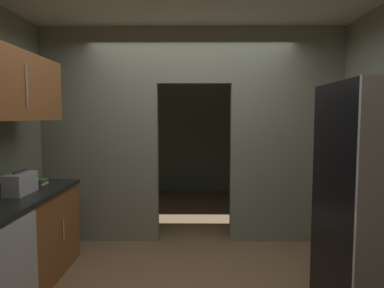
% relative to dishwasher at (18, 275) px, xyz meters
% --- Properties ---
extents(kitchen_partition, '(3.77, 0.12, 2.69)m').
position_rel_dishwasher_xyz_m(kitchen_partition, '(1.26, 1.84, 1.01)').
color(kitchen_partition, gray).
rests_on(kitchen_partition, ground).
extents(adjoining_room_shell, '(3.77, 2.95, 2.69)m').
position_rel_dishwasher_xyz_m(adjoining_room_shell, '(1.27, 3.86, 0.93)').
color(adjoining_room_shell, slate).
rests_on(adjoining_room_shell, ground).
extents(lower_cabinet_run, '(0.63, 1.71, 0.88)m').
position_rel_dishwasher_xyz_m(lower_cabinet_run, '(-0.30, 0.48, 0.03)').
color(lower_cabinet_run, brown).
rests_on(lower_cabinet_run, ground).
extents(dishwasher, '(0.02, 0.56, 0.82)m').
position_rel_dishwasher_xyz_m(dishwasher, '(0.00, 0.00, 0.00)').
color(dishwasher, '#B7BABC').
rests_on(dishwasher, ground).
extents(upper_cabinet_counterside, '(0.36, 1.54, 0.60)m').
position_rel_dishwasher_xyz_m(upper_cabinet_counterside, '(-0.30, 0.48, 1.44)').
color(upper_cabinet_counterside, brown).
extents(boombox, '(0.17, 0.34, 0.22)m').
position_rel_dishwasher_xyz_m(boombox, '(-0.28, 0.60, 0.57)').
color(boombox, '#B2B2B7').
rests_on(boombox, lower_cabinet_run).
extents(book_stack, '(0.13, 0.15, 0.06)m').
position_rel_dishwasher_xyz_m(book_stack, '(-0.30, 1.02, 0.50)').
color(book_stack, beige).
rests_on(book_stack, lower_cabinet_run).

